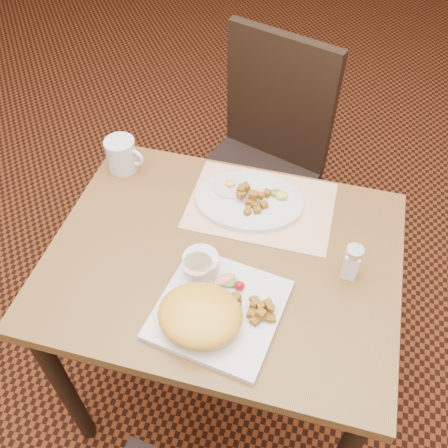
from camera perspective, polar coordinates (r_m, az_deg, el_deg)
ground at (r=1.94m, az=-0.09°, el=-17.34°), size 8.00×8.00×0.00m
table at (r=1.38m, az=-0.12°, el=-6.43°), size 0.90×0.70×0.75m
chair_far at (r=1.89m, az=4.21°, el=7.80°), size 0.53×0.54×0.97m
placemat at (r=1.41m, az=4.23°, el=2.12°), size 0.40×0.28×0.00m
plate_square at (r=1.19m, az=-0.55°, el=-9.75°), size 0.32×0.32×0.02m
plate_oval at (r=1.40m, az=2.87°, el=2.66°), size 0.33×0.25×0.02m
hollandaise_mound at (r=1.13m, az=-2.82°, el=-10.35°), size 0.19×0.17×0.07m
ramekin at (r=1.22m, az=-2.68°, el=-4.57°), size 0.09×0.10×0.05m
garnish_sq at (r=1.21m, az=0.57°, el=-6.61°), size 0.09×0.06×0.03m
fried_egg at (r=1.43m, az=0.72°, el=4.39°), size 0.10×0.10×0.02m
garnish_ov at (r=1.41m, az=6.35°, el=3.41°), size 0.06×0.05×0.02m
salt_shaker at (r=1.25m, az=14.40°, el=-4.18°), size 0.05×0.05×0.10m
coffee_mug at (r=1.52m, az=-11.57°, el=7.76°), size 0.12×0.09×0.10m
home_fries_sq at (r=1.17m, az=3.40°, el=-9.56°), size 0.12×0.07×0.03m
home_fries_ov at (r=1.38m, az=3.10°, el=3.05°), size 0.09×0.10×0.04m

